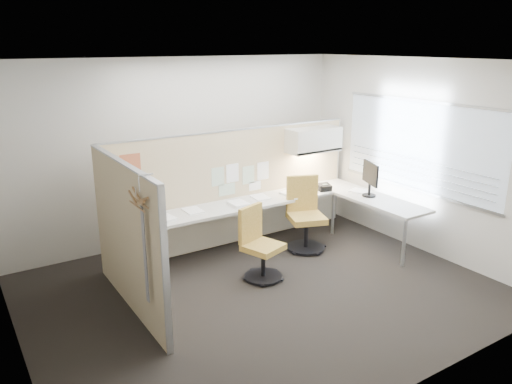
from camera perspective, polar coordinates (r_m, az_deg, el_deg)
floor at (r=6.39m, az=0.69°, el=-11.28°), size 5.50×4.50×0.01m
ceiling at (r=5.65m, az=0.79°, el=14.78°), size 5.50×4.50×0.01m
wall_back at (r=7.79m, az=-8.48°, el=4.71°), size 5.50×0.02×2.80m
wall_front at (r=4.28m, az=17.72°, el=-6.02°), size 5.50×0.02×2.80m
wall_left at (r=4.98m, az=-26.75°, el=-3.84°), size 0.02×4.50×2.80m
wall_right at (r=7.69m, az=18.13°, el=3.91°), size 0.02×4.50×2.80m
window_pane at (r=7.64m, az=18.11°, el=4.99°), size 0.01×2.80×1.30m
partition_back at (r=7.60m, az=-2.48°, el=0.49°), size 4.10×0.06×1.75m
partition_left at (r=5.85m, az=-14.48°, el=-5.11°), size 0.06×2.20×1.75m
desk at (r=7.49m, az=1.90°, el=-1.92°), size 4.00×2.07×0.73m
overhead_bin at (r=8.03m, az=6.61°, el=5.95°), size 0.90×0.36×0.38m
task_light_strip at (r=8.07m, az=6.56°, el=4.49°), size 0.60×0.06×0.02m
pinned_papers at (r=7.56m, az=-1.85°, el=1.67°), size 1.01×0.00×0.47m
poster at (r=6.79m, az=-14.14°, el=2.78°), size 0.28×0.00×0.35m
chair_left at (r=6.55m, az=0.34°, el=-6.18°), size 0.57×0.58×0.96m
chair_right at (r=7.50m, az=5.61°, el=-2.78°), size 0.64×0.66×1.08m
monitor at (r=7.77m, az=12.91°, el=1.67°), size 0.21×0.48×0.53m
phone at (r=8.02m, az=7.75°, el=0.54°), size 0.25×0.23×0.12m
stapler at (r=7.92m, az=4.98°, el=0.23°), size 0.15×0.07×0.05m
tape_dispenser at (r=8.08m, az=5.89°, el=0.56°), size 0.11×0.08×0.06m
coat_hook at (r=4.99m, az=-13.12°, el=-2.14°), size 0.18×0.44×1.32m
paper_stack_0 at (r=6.77m, az=-10.46°, el=-2.96°), size 0.28×0.33×0.04m
paper_stack_1 at (r=7.03m, az=-7.21°, el=-2.13°), size 0.23×0.30×0.02m
paper_stack_2 at (r=7.23m, az=-2.04°, el=-1.37°), size 0.23×0.30×0.05m
paper_stack_3 at (r=7.58m, az=0.48°, el=-0.60°), size 0.26×0.32×0.02m
paper_stack_4 at (r=7.77m, az=3.99°, el=-0.17°), size 0.28×0.34×0.03m
paper_stack_5 at (r=8.04m, az=11.81°, el=0.08°), size 0.31×0.36×0.02m
paper_stack_6 at (r=7.66m, az=4.58°, el=-0.44°), size 0.26×0.32×0.02m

